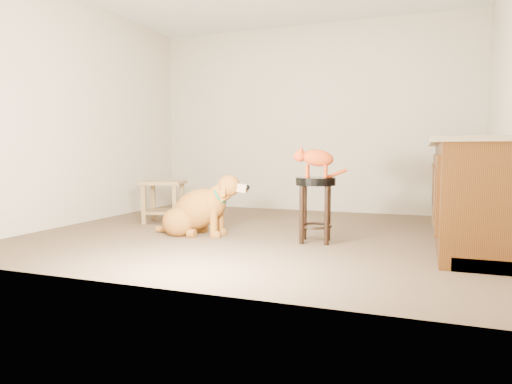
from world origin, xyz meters
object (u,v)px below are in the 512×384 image
at_px(side_table, 163,195).
at_px(golden_retriever, 198,211).
at_px(padded_stool, 315,196).
at_px(tabby_kitten, 315,159).
at_px(wood_stool, 454,193).

xyz_separation_m(side_table, golden_retriever, (0.79, -0.62, -0.08)).
distance_m(padded_stool, tabby_kitten, 0.34).
xyz_separation_m(wood_stool, golden_retriever, (-2.43, -1.55, -0.12)).
relative_size(side_table, tabby_kitten, 1.21).
bearing_deg(golden_retriever, tabby_kitten, -1.04).
distance_m(padded_stool, wood_stool, 1.96).
xyz_separation_m(padded_stool, side_table, (-1.97, 0.58, -0.10)).
xyz_separation_m(golden_retriever, tabby_kitten, (1.17, 0.04, 0.53)).
height_order(padded_stool, tabby_kitten, tabby_kitten).
height_order(padded_stool, golden_retriever, golden_retriever).
height_order(wood_stool, tabby_kitten, tabby_kitten).
bearing_deg(tabby_kitten, padded_stool, -5.72).
relative_size(padded_stool, tabby_kitten, 1.24).
distance_m(padded_stool, golden_retriever, 1.20).
bearing_deg(golden_retriever, padded_stool, -1.04).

